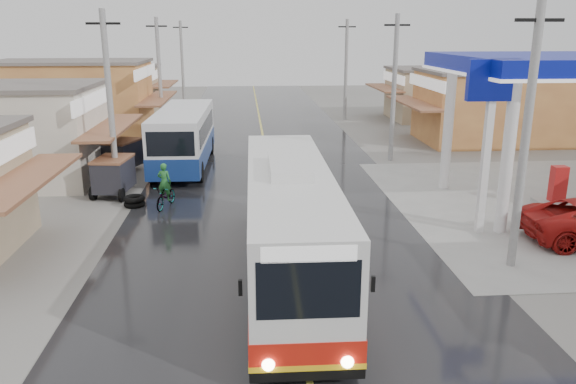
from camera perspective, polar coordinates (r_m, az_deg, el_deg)
name	(u,v)px	position (r m, az deg, el deg)	size (l,w,h in m)	color
ground	(289,273)	(17.29, 0.08, -8.22)	(120.00, 120.00, 0.00)	slate
road	(268,162)	(31.55, -2.07, 3.05)	(12.00, 90.00, 0.02)	black
centre_line	(268,162)	(31.54, -2.07, 3.08)	(0.15, 90.00, 0.01)	#D8CC4C
shopfronts_left	(48,155)	(36.41, -23.23, 3.50)	(11.00, 44.00, 5.20)	tan
shopfronts_right	(553,170)	(32.90, 25.30, 2.03)	(11.00, 44.00, 4.80)	beige
utility_poles_left	(144,160)	(33.01, -14.40, 3.12)	(1.60, 50.00, 8.00)	gray
utility_poles_right	(390,160)	(32.59, 10.34, 3.20)	(1.60, 36.00, 8.00)	gray
coach_bus	(289,223)	(16.42, 0.11, -3.13)	(2.72, 11.42, 3.55)	silver
second_bus	(184,137)	(30.56, -10.55, 5.54)	(2.73, 9.37, 3.09)	silver
cyclist	(166,193)	(23.80, -12.32, -0.09)	(1.09, 1.91, 1.95)	black
tricycle_near	(113,174)	(26.04, -17.33, 1.74)	(1.74, 2.43, 1.74)	#26262D
tricycle_far	(122,154)	(30.37, -16.49, 3.72)	(2.04, 2.53, 1.68)	#26262D
tyre_stack	(134,201)	(24.40, -15.34, -0.90)	(0.90, 0.90, 0.46)	black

